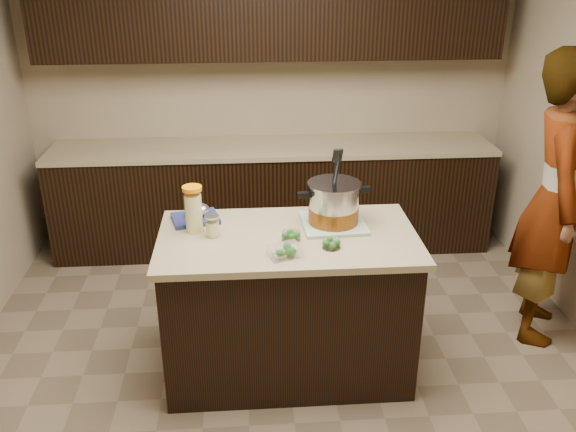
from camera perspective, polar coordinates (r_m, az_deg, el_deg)
name	(u,v)px	position (r m, az deg, el deg)	size (l,w,h in m)	color
ground_plane	(288,366)	(3.90, 0.00, -13.84)	(4.00, 4.00, 0.00)	brown
room_shell	(288,91)	(3.15, 0.00, 11.62)	(4.04, 4.04, 2.72)	tan
back_cabinets	(272,139)	(5.03, -1.47, 7.22)	(3.60, 0.63, 2.33)	black
island	(288,304)	(3.64, 0.00, -8.20)	(1.46, 0.81, 0.90)	black
dish_towel	(333,223)	(3.56, 4.24, -0.67)	(0.36, 0.36, 0.02)	#588360
stock_pot	(334,205)	(3.51, 4.29, 1.00)	(0.43, 0.35, 0.44)	#B7B7BC
lemonade_pitcher	(193,211)	(3.47, -8.84, 0.49)	(0.13, 0.13, 0.27)	#D4CD82
mason_jar	(212,226)	(3.41, -7.09, -0.97)	(0.11, 0.11, 0.13)	#D4CD82
broccoli_tub_left	(291,236)	(3.36, 0.29, -1.90)	(0.13, 0.13, 0.05)	silver
broccoli_tub_right	(331,244)	(3.28, 4.08, -2.64)	(0.12, 0.12, 0.05)	silver
broccoli_tub_rect	(285,252)	(3.19, -0.32, -3.35)	(0.19, 0.16, 0.06)	silver
blue_tray	(197,215)	(3.63, -8.56, 0.09)	(0.31, 0.27, 0.10)	navy
person	(556,200)	(4.15, 23.79, 1.37)	(0.68, 0.45, 1.88)	gray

